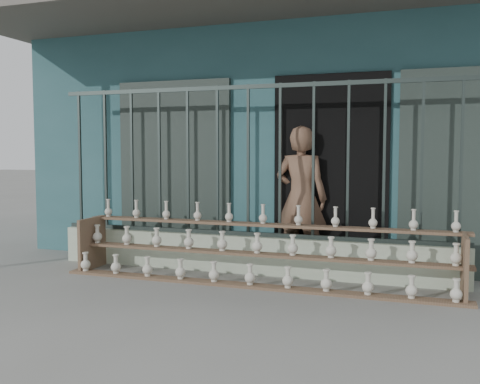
% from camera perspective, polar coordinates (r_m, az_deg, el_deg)
% --- Properties ---
extents(ground, '(60.00, 60.00, 0.00)m').
position_cam_1_polar(ground, '(5.34, -3.53, -11.55)').
color(ground, slate).
extents(workshop_building, '(7.40, 6.60, 3.21)m').
position_cam_1_polar(workshop_building, '(9.19, 6.56, 5.31)').
color(workshop_building, '#2A555A').
rests_on(workshop_building, ground).
extents(parapet_wall, '(5.00, 0.20, 0.45)m').
position_cam_1_polar(parapet_wall, '(6.47, 0.86, -6.66)').
color(parapet_wall, beige).
rests_on(parapet_wall, ground).
extents(security_fence, '(5.00, 0.04, 1.80)m').
position_cam_1_polar(security_fence, '(6.36, 0.87, 3.33)').
color(security_fence, '#283330').
rests_on(security_fence, parapet_wall).
extents(shelf_rack, '(4.50, 0.68, 0.85)m').
position_cam_1_polar(shelf_rack, '(5.99, 1.76, -6.26)').
color(shelf_rack, brown).
rests_on(shelf_rack, ground).
extents(elderly_woman, '(0.69, 0.49, 1.77)m').
position_cam_1_polar(elderly_woman, '(6.62, 6.54, -0.67)').
color(elderly_woman, brown).
rests_on(elderly_woman, ground).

